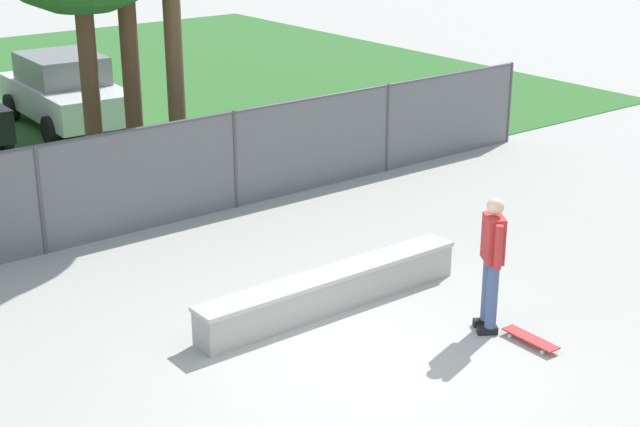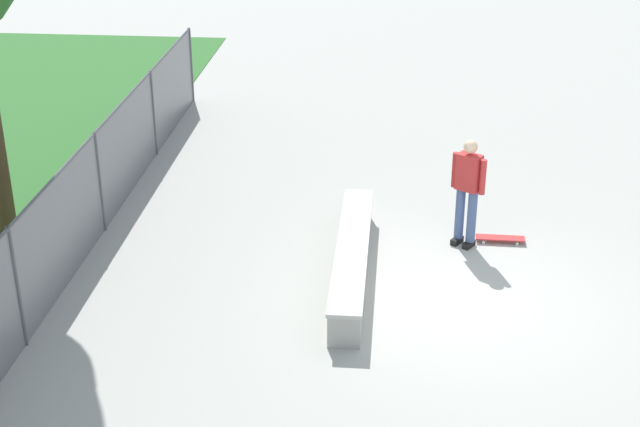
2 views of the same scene
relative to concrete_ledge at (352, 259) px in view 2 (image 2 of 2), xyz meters
The scene contains 5 objects.
ground_plane 1.65m from the concrete_ledge, 110.16° to the right, with size 80.00×80.00×0.00m, color #ADAAA3.
concrete_ledge is the anchor object (origin of this frame).
skateboarder 2.25m from the concrete_ledge, 55.95° to the right, with size 0.42×0.52×1.82m.
skateboard 2.72m from the concrete_ledge, 60.63° to the right, with size 0.22×0.80×0.09m.
chainlink_fence 4.36m from the concrete_ledge, 97.52° to the left, with size 17.80×0.07×1.76m.
Camera 2 is at (-11.89, 0.94, 6.82)m, focal length 51.81 mm.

